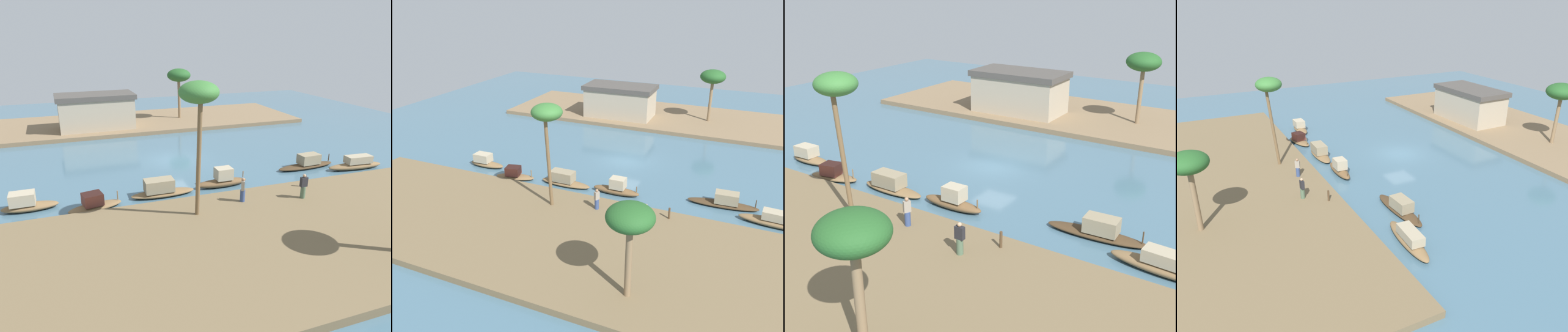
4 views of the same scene
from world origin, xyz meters
TOP-DOWN VIEW (x-y plane):
  - river_water at (0.00, 0.00)m, footprint 68.10×68.10m
  - riverbank_left at (0.00, -14.85)m, footprint 38.39×12.15m
  - riverbank_right at (0.00, 14.85)m, footprint 38.39×12.15m
  - sampan_midstream at (-7.25, -7.79)m, footprint 3.49×1.81m
  - sampan_foreground at (13.28, -7.17)m, footprint 4.84×1.40m
  - sampan_with_red_awning at (-11.14, -6.52)m, footprint 3.33×1.13m
  - sampan_downstream_large at (1.66, -6.95)m, footprint 3.79×0.98m
  - sampan_open_hull at (-2.85, -7.14)m, footprint 4.31×1.21m
  - sampan_with_tall_canopy at (9.69, -5.67)m, footprint 5.21×1.42m
  - person_on_near_bank at (1.48, -10.53)m, footprint 0.42×0.42m
  - person_by_mooring at (5.31, -11.34)m, footprint 0.45×0.32m
  - mooring_post at (6.55, -9.81)m, footprint 0.14×0.14m
  - palm_tree_left_near at (-1.77, -11.49)m, footprint 2.13×2.13m
  - palm_tree_right_tall at (5.15, 14.67)m, footprint 2.85×2.85m
  - riverside_building at (-5.13, 12.40)m, footprint 8.46×4.75m

SIDE VIEW (x-z plane):
  - river_water at x=0.00m, z-range 0.00..0.00m
  - riverbank_left at x=0.00m, z-range 0.00..0.42m
  - riverbank_right at x=0.00m, z-range 0.00..0.42m
  - sampan_midstream at x=-7.25m, z-range -0.16..0.94m
  - sampan_with_tall_canopy at x=9.69m, z-range -0.17..0.98m
  - sampan_foreground at x=13.28m, z-range -0.13..0.97m
  - sampan_with_red_awning at x=-11.14m, z-range -0.13..1.06m
  - sampan_open_hull at x=-2.85m, z-range -0.13..1.07m
  - sampan_downstream_large at x=1.66m, z-range -0.20..1.17m
  - mooring_post at x=6.55m, z-range 0.42..1.24m
  - person_on_near_bank at x=1.48m, z-range 0.34..1.89m
  - person_by_mooring at x=5.31m, z-range 0.38..1.97m
  - riverside_building at x=-5.13m, z-range 0.45..4.22m
  - palm_tree_right_tall at x=5.15m, z-range 2.51..8.49m
  - palm_tree_left_near at x=-1.77m, z-range 3.37..10.97m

